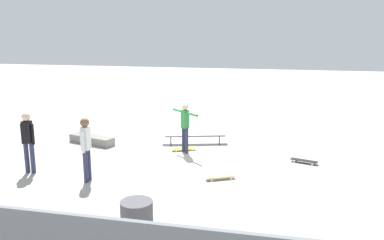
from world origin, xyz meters
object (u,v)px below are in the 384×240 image
Objects in this scene: skater_main at (185,124)px; bystander_white_shirt at (86,146)px; loose_skateboard_natural at (220,177)px; grind_rail at (195,141)px; loose_skateboard_black at (304,161)px; trash_bin at (137,227)px; skateboard_main at (184,148)px; skate_ledge at (92,140)px; bystander_black_shirt at (28,139)px.

bystander_white_shirt is at bearing 98.71° from skater_main.
grind_rail is at bearing 87.13° from loose_skateboard_natural.
loose_skateboard_black is (-3.75, 0.26, -0.88)m from skater_main.
loose_skateboard_natural is (-3.40, -0.89, -0.89)m from bystander_white_shirt.
skater_main reaches higher than trash_bin.
skateboard_main is (0.24, 0.74, -0.07)m from grind_rail.
trash_bin is (-0.47, 6.99, 0.34)m from grind_rail.
skater_main is at bearing 66.52° from grind_rail.
trash_bin is at bearing -129.49° from loose_skateboard_natural.
bystander_black_shirt is at bearing 84.21° from skate_ledge.
grind_rail is 1.32× the size of skate_ledge.
bystander_black_shirt is (3.90, 3.76, 0.83)m from grind_rail.
skateboard_main is 3.88m from loose_skateboard_black.
loose_skateboard_natural is at bearing 98.33° from grind_rail.
skateboard_main is 6.30m from trash_bin.
loose_skateboard_black is 0.85× the size of trash_bin.
trash_bin is (-0.60, 6.05, -0.47)m from skater_main.
bystander_white_shirt reaches higher than skate_ledge.
skate_ledge is 7.23m from loose_skateboard_black.
trash_bin is at bearing -141.05° from bystander_white_shirt.
trash_bin is (-4.37, 3.23, -0.49)m from bystander_black_shirt.
skater_main is at bearing 175.24° from skate_ledge.
bystander_white_shirt is (2.04, 3.98, 0.82)m from grind_rail.
grind_rail is 4.55m from bystander_white_shirt.
skater_main is 2.03× the size of loose_skateboard_natural.
bystander_white_shirt is at bearing -50.13° from trash_bin.
skate_ledge is 2.12× the size of skateboard_main.
trash_bin reaches higher than skateboard_main.
skater_main is (0.13, 0.94, 0.81)m from grind_rail.
skater_main is 1.99× the size of loose_skateboard_black.
skate_ledge is at bearing 12.75° from loose_skateboard_black.
skater_main is at bearing -33.09° from bystander_white_shirt.
skater_main is 0.96× the size of bystander_white_shirt.
bystander_black_shirt is at bearing 82.34° from bystander_white_shirt.
grind_rail reaches higher than skate_ledge.
bystander_white_shirt is (-1.86, 0.22, -0.01)m from bystander_black_shirt.
grind_rail is 1.24m from skater_main.
loose_skateboard_natural is (-5.26, -0.67, -0.90)m from bystander_black_shirt.
skater_main is 2.02× the size of skateboard_main.
loose_skateboard_natural is at bearing -80.91° from skateboard_main.
skate_ledge is at bearing 36.13° from skater_main.
skate_ledge is 1.00× the size of bystander_black_shirt.
skateboard_main and loose_skateboard_black have the same top height.
skater_main is 4.71m from bystander_black_shirt.
loose_skateboard_black and loose_skateboard_natural have the same top height.
skate_ledge is at bearing -5.16° from grind_rail.
skater_main is (-3.45, 0.29, 0.81)m from skate_ledge.
skate_ledge is at bearing 153.34° from skateboard_main.
grind_rail is 3.64m from skate_ledge.
trash_bin is at bearing 136.57° from skater_main.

